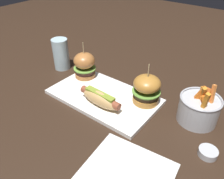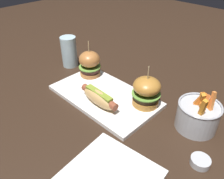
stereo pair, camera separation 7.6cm
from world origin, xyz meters
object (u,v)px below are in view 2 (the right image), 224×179
at_px(sauce_ramekin, 200,161).
at_px(water_glass, 69,52).
at_px(slider_right, 146,91).
at_px(hot_dog, 99,97).
at_px(fries_bucket, 198,115).
at_px(platter_main, 104,96).
at_px(slider_left, 90,63).
at_px(side_plate, 109,179).

relative_size(sauce_ramekin, water_glass, 0.38).
bearing_deg(slider_right, hot_dog, -135.30).
distance_m(hot_dog, slider_right, 0.16).
relative_size(hot_dog, fries_bucket, 1.19).
distance_m(platter_main, sauce_ramekin, 0.39).
distance_m(platter_main, slider_left, 0.16).
distance_m(slider_right, side_plate, 0.32).
bearing_deg(sauce_ramekin, slider_left, 170.88).
bearing_deg(water_glass, hot_dog, -19.90).
relative_size(side_plate, water_glass, 1.57).
relative_size(fries_bucket, side_plate, 0.65).
distance_m(hot_dog, water_glass, 0.34).
bearing_deg(slider_left, platter_main, -21.51).
bearing_deg(slider_right, platter_main, -156.71).
xyz_separation_m(sauce_ramekin, side_plate, (-0.14, -0.20, -0.00)).
relative_size(platter_main, fries_bucket, 2.83).
relative_size(slider_right, side_plate, 0.69).
bearing_deg(platter_main, hot_dog, -61.58).
distance_m(hot_dog, sauce_ramekin, 0.36).
relative_size(slider_left, sauce_ramekin, 2.89).
distance_m(slider_right, sauce_ramekin, 0.27).
distance_m(platter_main, side_plate, 0.34).
distance_m(hot_dog, fries_bucket, 0.32).
bearing_deg(slider_left, hot_dog, -32.14).
height_order(platter_main, sauce_ramekin, sauce_ramekin).
height_order(side_plate, water_glass, water_glass).
distance_m(fries_bucket, water_glass, 0.60).
relative_size(hot_dog, slider_left, 1.11).
distance_m(slider_left, fries_bucket, 0.46).
relative_size(slider_left, fries_bucket, 1.08).
bearing_deg(side_plate, sauce_ramekin, 55.87).
relative_size(slider_left, side_plate, 0.70).
xyz_separation_m(slider_right, fries_bucket, (0.17, 0.03, -0.02)).
distance_m(hot_dog, side_plate, 0.29).
xyz_separation_m(platter_main, sauce_ramekin, (0.39, -0.03, 0.00)).
bearing_deg(hot_dog, water_glass, 160.10).
bearing_deg(platter_main, slider_left, 158.49).
bearing_deg(water_glass, platter_main, -12.50).
bearing_deg(hot_dog, platter_main, 118.42).
distance_m(slider_right, fries_bucket, 0.18).
bearing_deg(slider_right, sauce_ramekin, -19.71).
bearing_deg(sauce_ramekin, water_glass, 172.17).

